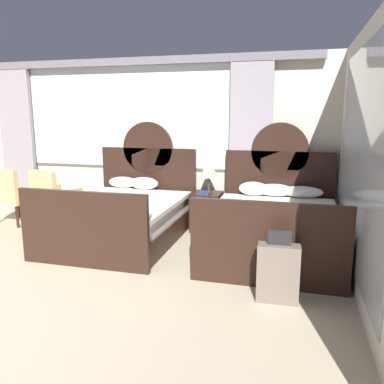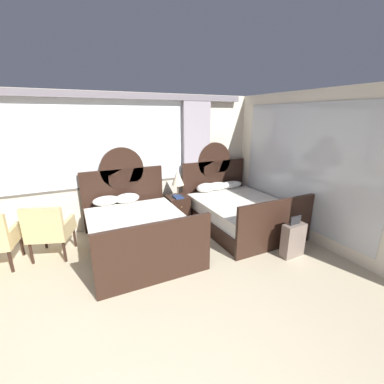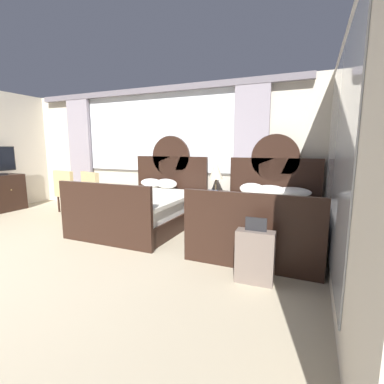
{
  "view_description": "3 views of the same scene",
  "coord_description": "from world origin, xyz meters",
  "px_view_note": "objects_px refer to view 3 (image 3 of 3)",
  "views": [
    {
      "loc": [
        2.78,
        -2.34,
        1.78
      ],
      "look_at": [
        1.58,
        2.16,
        0.85
      ],
      "focal_mm": 36.15,
      "sensor_mm": 36.0,
      "label": 1
    },
    {
      "loc": [
        -0.45,
        -1.41,
        2.27
      ],
      "look_at": [
        1.46,
        2.57,
        0.92
      ],
      "focal_mm": 23.54,
      "sensor_mm": 36.0,
      "label": 2
    },
    {
      "loc": [
        3.17,
        -1.58,
        1.44
      ],
      "look_at": [
        1.43,
        2.46,
        0.72
      ],
      "focal_mm": 25.92,
      "sensor_mm": 36.0,
      "label": 3
    }
  ],
  "objects_px": {
    "book_on_nightstand": "(212,192)",
    "nightstand_between_beds": "(214,207)",
    "table_lamp_on_nightstand": "(216,170)",
    "armchair_by_window_centre": "(71,189)",
    "suitcase_on_floor": "(255,256)",
    "armchair_by_window_left": "(98,192)",
    "bed_near_mirror": "(264,219)",
    "bed_near_window": "(146,207)"
  },
  "relations": [
    {
      "from": "armchair_by_window_left",
      "to": "suitcase_on_floor",
      "type": "distance_m",
      "value": 3.99
    },
    {
      "from": "bed_near_window",
      "to": "armchair_by_window_left",
      "type": "xyz_separation_m",
      "value": [
        -1.35,
        0.29,
        0.17
      ]
    },
    {
      "from": "armchair_by_window_left",
      "to": "book_on_nightstand",
      "type": "bearing_deg",
      "value": 8.36
    },
    {
      "from": "book_on_nightstand",
      "to": "suitcase_on_floor",
      "type": "distance_m",
      "value": 2.39
    },
    {
      "from": "armchair_by_window_left",
      "to": "nightstand_between_beds",
      "type": "bearing_deg",
      "value": 10.37
    },
    {
      "from": "book_on_nightstand",
      "to": "bed_near_mirror",
      "type": "bearing_deg",
      "value": -30.29
    },
    {
      "from": "bed_near_window",
      "to": "nightstand_between_beds",
      "type": "xyz_separation_m",
      "value": [
        1.07,
        0.73,
        -0.05
      ]
    },
    {
      "from": "bed_near_window",
      "to": "suitcase_on_floor",
      "type": "bearing_deg",
      "value": -31.74
    },
    {
      "from": "nightstand_between_beds",
      "to": "armchair_by_window_left",
      "type": "relative_size",
      "value": 0.64
    },
    {
      "from": "bed_near_mirror",
      "to": "armchair_by_window_left",
      "type": "bearing_deg",
      "value": 175.42
    },
    {
      "from": "bed_near_mirror",
      "to": "suitcase_on_floor",
      "type": "xyz_separation_m",
      "value": [
        0.12,
        -1.41,
        -0.06
      ]
    },
    {
      "from": "armchair_by_window_left",
      "to": "armchair_by_window_centre",
      "type": "distance_m",
      "value": 0.76
    },
    {
      "from": "armchair_by_window_left",
      "to": "armchair_by_window_centre",
      "type": "relative_size",
      "value": 1.0
    },
    {
      "from": "nightstand_between_beds",
      "to": "armchair_by_window_left",
      "type": "height_order",
      "value": "armchair_by_window_left"
    },
    {
      "from": "bed_near_window",
      "to": "armchair_by_window_left",
      "type": "height_order",
      "value": "bed_near_window"
    },
    {
      "from": "armchair_by_window_centre",
      "to": "bed_near_window",
      "type": "bearing_deg",
      "value": -7.77
    },
    {
      "from": "bed_near_window",
      "to": "suitcase_on_floor",
      "type": "distance_m",
      "value": 2.66
    },
    {
      "from": "bed_near_mirror",
      "to": "table_lamp_on_nightstand",
      "type": "xyz_separation_m",
      "value": [
        -1.04,
        0.74,
        0.66
      ]
    },
    {
      "from": "book_on_nightstand",
      "to": "armchair_by_window_left",
      "type": "xyz_separation_m",
      "value": [
        -2.4,
        -0.35,
        -0.1
      ]
    },
    {
      "from": "table_lamp_on_nightstand",
      "to": "armchair_by_window_left",
      "type": "height_order",
      "value": "table_lamp_on_nightstand"
    },
    {
      "from": "table_lamp_on_nightstand",
      "to": "book_on_nightstand",
      "type": "bearing_deg",
      "value": -111.7
    },
    {
      "from": "bed_near_window",
      "to": "suitcase_on_floor",
      "type": "relative_size",
      "value": 3.06
    },
    {
      "from": "table_lamp_on_nightstand",
      "to": "suitcase_on_floor",
      "type": "xyz_separation_m",
      "value": [
        1.16,
        -2.15,
        -0.72
      ]
    },
    {
      "from": "armchair_by_window_left",
      "to": "bed_near_mirror",
      "type": "bearing_deg",
      "value": -4.58
    },
    {
      "from": "bed_near_mirror",
      "to": "book_on_nightstand",
      "type": "xyz_separation_m",
      "value": [
        -1.08,
        0.63,
        0.26
      ]
    },
    {
      "from": "nightstand_between_beds",
      "to": "suitcase_on_floor",
      "type": "bearing_deg",
      "value": -60.85
    },
    {
      "from": "bed_near_window",
      "to": "table_lamp_on_nightstand",
      "type": "bearing_deg",
      "value": 34.58
    },
    {
      "from": "book_on_nightstand",
      "to": "armchair_by_window_left",
      "type": "relative_size",
      "value": 0.28
    },
    {
      "from": "bed_near_window",
      "to": "nightstand_between_beds",
      "type": "relative_size",
      "value": 3.67
    },
    {
      "from": "table_lamp_on_nightstand",
      "to": "armchair_by_window_centre",
      "type": "height_order",
      "value": "table_lamp_on_nightstand"
    },
    {
      "from": "nightstand_between_beds",
      "to": "armchair_by_window_centre",
      "type": "height_order",
      "value": "armchair_by_window_centre"
    },
    {
      "from": "book_on_nightstand",
      "to": "nightstand_between_beds",
      "type": "bearing_deg",
      "value": 79.05
    },
    {
      "from": "table_lamp_on_nightstand",
      "to": "armchair_by_window_centre",
      "type": "relative_size",
      "value": 0.64
    },
    {
      "from": "table_lamp_on_nightstand",
      "to": "bed_near_window",
      "type": "bearing_deg",
      "value": -145.42
    },
    {
      "from": "bed_near_window",
      "to": "armchair_by_window_centre",
      "type": "xyz_separation_m",
      "value": [
        -2.11,
        0.29,
        0.17
      ]
    },
    {
      "from": "table_lamp_on_nightstand",
      "to": "armchair_by_window_centre",
      "type": "bearing_deg",
      "value": -171.71
    },
    {
      "from": "bed_near_window",
      "to": "bed_near_mirror",
      "type": "bearing_deg",
      "value": 0.34
    },
    {
      "from": "bed_near_mirror",
      "to": "armchair_by_window_left",
      "type": "distance_m",
      "value": 3.5
    },
    {
      "from": "nightstand_between_beds",
      "to": "armchair_by_window_left",
      "type": "bearing_deg",
      "value": -169.63
    },
    {
      "from": "bed_near_mirror",
      "to": "book_on_nightstand",
      "type": "distance_m",
      "value": 1.28
    },
    {
      "from": "table_lamp_on_nightstand",
      "to": "armchair_by_window_left",
      "type": "bearing_deg",
      "value": -169.26
    },
    {
      "from": "table_lamp_on_nightstand",
      "to": "suitcase_on_floor",
      "type": "relative_size",
      "value": 0.83
    }
  ]
}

